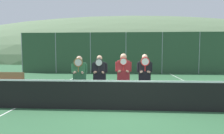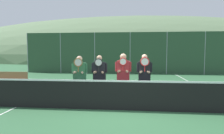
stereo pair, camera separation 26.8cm
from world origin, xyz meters
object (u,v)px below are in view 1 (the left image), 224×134
player_leftmost (79,75)px  bench_courtside (7,80)px  player_center_left (100,75)px  player_rightmost (145,75)px  player_center_right (123,74)px  car_center (170,62)px  car_far_left (66,61)px  car_left_of_center (118,61)px

player_leftmost → bench_courtside: size_ratio=1.00×
player_center_left → player_rightmost: (1.61, -0.00, 0.02)m
player_center_right → car_center: bearing=70.6°
player_center_right → bench_courtside: bearing=156.6°
car_far_left → car_center: car_far_left is taller
player_leftmost → car_far_left: 13.28m
car_far_left → car_center: (10.26, -0.06, -0.00)m
player_leftmost → player_center_right: player_center_right is taller
player_center_right → player_rightmost: 0.75m
player_center_left → bench_courtside: size_ratio=1.01×
car_far_left → player_leftmost: bearing=-71.4°
player_center_left → player_rightmost: player_rightmost is taller
player_leftmost → car_center: 13.90m
player_center_right → car_far_left: bearing=114.9°
player_leftmost → car_left_of_center: size_ratio=0.37×
player_center_left → bench_courtside: player_center_left is taller
player_leftmost → player_rightmost: size_ratio=0.96×
player_center_right → car_left_of_center: bearing=93.0°
player_center_left → player_rightmost: 1.62m
car_left_of_center → car_center: (5.09, -0.13, -0.06)m
player_center_left → car_left_of_center: bearing=89.1°
player_leftmost → player_center_left: bearing=-1.6°
player_leftmost → player_rightmost: (2.36, -0.02, 0.02)m
car_center → car_left_of_center: bearing=178.5°
car_far_left → bench_courtside: car_far_left is taller
bench_courtside → player_center_left: bearing=-27.0°
player_rightmost → player_center_left: bearing=179.9°
player_center_right → player_rightmost: bearing=-1.0°
player_rightmost → bench_courtside: 7.23m
player_center_left → car_center: 13.62m
player_leftmost → bench_courtside: (-4.36, 2.57, -0.58)m
player_rightmost → car_far_left: (-6.60, 12.61, -0.16)m
player_center_right → player_center_left: bearing=-179.2°
player_leftmost → car_center: bearing=64.4°
player_rightmost → car_center: player_rightmost is taller
player_center_left → player_center_right: (0.86, 0.01, 0.05)m
player_leftmost → car_left_of_center: bearing=85.8°
player_center_left → car_far_left: bearing=111.6°
player_center_left → player_center_right: player_center_right is taller
player_leftmost → player_rightmost: player_rightmost is taller
player_leftmost → car_center: size_ratio=0.41×
car_left_of_center → bench_courtside: 11.41m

